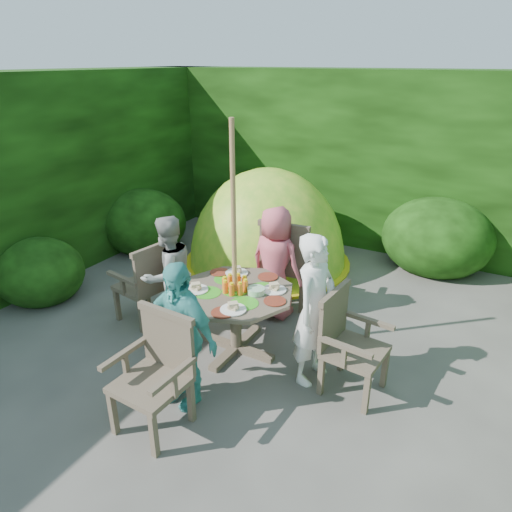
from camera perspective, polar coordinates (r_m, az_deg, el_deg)
The scene contains 13 objects.
ground at distance 4.04m, azimuth 4.05°, elevation -17.21°, with size 60.00×60.00×0.00m, color #4B4843.
hedge_enclosure at distance 4.53m, azimuth 11.75°, elevation 5.27°, with size 9.00×9.00×2.50m.
patio_table at distance 4.29m, azimuth -2.55°, elevation -5.56°, with size 1.15×1.15×0.78m.
parasol_pole at distance 4.05m, azimuth -2.75°, elevation 1.27°, with size 0.04×0.04×2.20m, color olive.
garden_chair_right at distance 3.93m, azimuth 11.37°, elevation -10.43°, with size 0.52×0.57×0.87m.
garden_chair_left at distance 4.94m, azimuth -13.52°, elevation -3.17°, with size 0.54×0.59×0.88m.
garden_chair_back at distance 5.15m, azimuth 4.03°, elevation -0.65°, with size 0.63×0.57×0.99m.
garden_chair_front at distance 3.60m, azimuth -12.30°, elevation -13.86°, with size 0.56×0.50×0.89m.
child_right at distance 3.90m, azimuth 7.38°, elevation -6.71°, with size 0.50×0.33×1.36m, color white.
child_left at distance 4.69m, azimuth -10.89°, elevation -2.33°, with size 0.60×0.47×1.24m, color #979792.
child_back at distance 4.87m, azimuth 2.45°, elevation -0.87°, with size 0.61×0.39×1.24m, color #DB5A6A.
child_front at distance 3.70m, azimuth -9.41°, elevation -9.64°, with size 0.73×0.31×1.25m, color #4AAEA9.
dome_tent at distance 6.41m, azimuth 1.33°, elevation -0.72°, with size 2.30×2.30×2.63m.
Camera 1 is at (1.24, -2.80, 2.63)m, focal length 32.00 mm.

